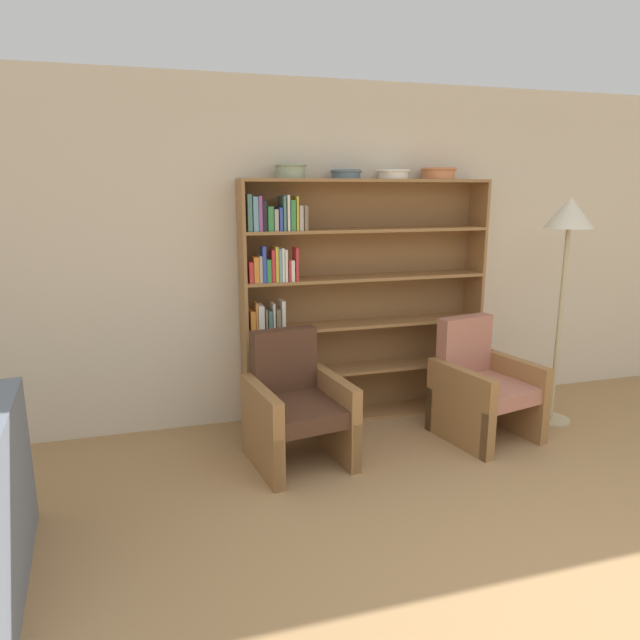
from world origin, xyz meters
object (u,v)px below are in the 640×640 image
(bowl_slate, at_px, (439,173))
(floor_lamp, at_px, (568,230))
(bowl_copper, at_px, (346,174))
(armchair_cushioned, at_px, (482,387))
(bookshelf, at_px, (343,304))
(bowl_stoneware, at_px, (393,174))
(armchair_leather, at_px, (296,407))
(bowl_terracotta, at_px, (291,170))

(bowl_slate, xyz_separation_m, floor_lamp, (0.84, -0.58, -0.44))
(bowl_copper, relative_size, floor_lamp, 0.14)
(armchair_cushioned, bearing_deg, bookshelf, -48.08)
(armchair_cushioned, bearing_deg, bowl_copper, -47.64)
(bowl_stoneware, distance_m, floor_lamp, 1.44)
(bowl_copper, relative_size, bowl_slate, 0.87)
(bookshelf, height_order, bowl_slate, bowl_slate)
(bookshelf, height_order, bowl_stoneware, bowl_stoneware)
(bowl_stoneware, height_order, armchair_leather, bowl_stoneware)
(bowl_copper, relative_size, bowl_stoneware, 0.94)
(bookshelf, distance_m, bowl_copper, 1.04)
(bookshelf, relative_size, bowl_copper, 8.20)
(bowl_terracotta, height_order, bowl_slate, bowl_terracotta)
(bowl_terracotta, bearing_deg, bowl_slate, 0.00)
(bowl_slate, relative_size, floor_lamp, 0.16)
(bookshelf, relative_size, bowl_stoneware, 7.71)
(bowl_slate, relative_size, armchair_leather, 0.31)
(bowl_slate, relative_size, armchair_cushioned, 0.31)
(bowl_terracotta, distance_m, floor_lamp, 2.22)
(bowl_stoneware, relative_size, armchair_cushioned, 0.29)
(bowl_stoneware, relative_size, armchair_leather, 0.29)
(bowl_slate, bearing_deg, floor_lamp, -34.40)
(bowl_slate, distance_m, armchair_cushioned, 1.77)
(bookshelf, distance_m, armchair_cushioned, 1.29)
(armchair_cushioned, bearing_deg, bowl_slate, -92.09)
(bowl_copper, xyz_separation_m, armchair_leather, (-0.58, -0.65, -1.63))
(bowl_terracotta, distance_m, armchair_cushioned, 2.24)
(bookshelf, xyz_separation_m, bowl_slate, (0.81, -0.02, 1.05))
(bowl_slate, xyz_separation_m, armchair_cushioned, (0.12, -0.65, -1.64))
(armchair_leather, bearing_deg, armchair_cushioned, 171.41)
(bookshelf, xyz_separation_m, bowl_copper, (0.01, -0.02, 1.04))
(bowl_terracotta, relative_size, bowl_stoneware, 0.92)
(bookshelf, bearing_deg, bowl_terracotta, -177.50)
(bowl_slate, xyz_separation_m, armchair_leather, (-1.38, -0.65, -1.64))
(armchair_cushioned, xyz_separation_m, floor_lamp, (0.73, 0.07, 1.20))
(armchair_leather, bearing_deg, bowl_stoneware, -155.18)
(bowl_copper, distance_m, bowl_stoneware, 0.40)
(bowl_stoneware, bearing_deg, bookshelf, 177.37)
(bowl_terracotta, height_order, bowl_copper, bowl_terracotta)
(bookshelf, xyz_separation_m, floor_lamp, (1.66, -0.60, 0.61))
(bowl_copper, xyz_separation_m, bowl_slate, (0.80, 0.00, 0.01))
(bowl_copper, distance_m, floor_lamp, 1.80)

